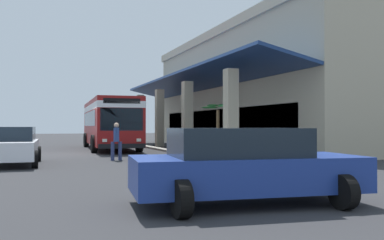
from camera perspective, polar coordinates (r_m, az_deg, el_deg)
name	(u,v)px	position (r m, az deg, el deg)	size (l,w,h in m)	color
ground	(212,151)	(25.34, 2.77, -4.20)	(120.00, 120.00, 0.00)	#2D2D30
curb_strip	(155,148)	(27.10, -5.00, -3.85)	(27.93, 0.50, 0.12)	#9E998E
plaza_building	(284,91)	(31.18, 12.35, 3.90)	(23.58, 14.65, 8.08)	#B2A88E
transit_bus	(109,120)	(27.81, -11.16, -0.06)	(11.32, 3.19, 3.34)	maroon
parked_sedan_blue	(245,165)	(8.16, 7.15, -6.15)	(2.79, 4.58, 1.47)	navy
parked_sedan_white	(12,145)	(17.62, -23.27, -3.20)	(4.48, 2.16, 1.47)	silver
pedestrian	(116,139)	(18.65, -10.24, -2.59)	(0.62, 0.50, 1.65)	navy
potted_palm	(218,142)	(21.07, 3.54, -3.03)	(1.93, 1.66, 2.64)	gray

